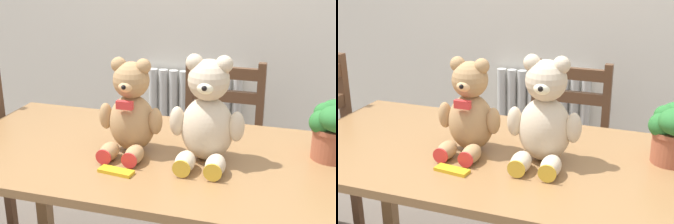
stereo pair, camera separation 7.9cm
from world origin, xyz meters
The scene contains 7 objects.
radiator centered at (-0.15, 1.63, 0.31)m, with size 0.60×0.10×0.69m.
dining_table centered at (0.00, 0.39, 0.61)m, with size 1.51×0.78×0.70m.
wooden_chair_behind centered at (0.11, 1.09, 0.44)m, with size 0.41×0.43×0.87m.
teddy_bear_left centered at (-0.08, 0.39, 0.85)m, with size 0.24×0.23×0.34m.
teddy_bear_right centered at (0.20, 0.39, 0.86)m, with size 0.26×0.26×0.37m.
potted_plant centered at (0.61, 0.53, 0.83)m, with size 0.16×0.19×0.21m.
chocolate_bar centered at (-0.07, 0.20, 0.71)m, with size 0.12×0.04×0.01m, color gold.
Camera 1 is at (0.50, -1.08, 1.40)m, focal length 50.00 mm.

